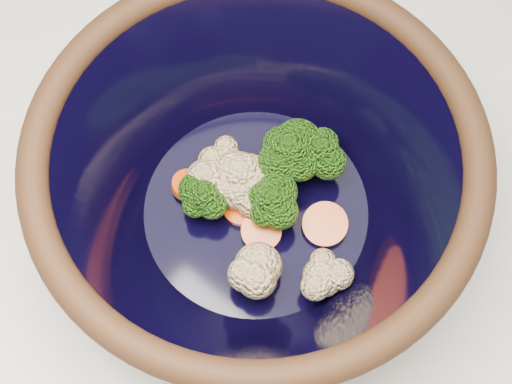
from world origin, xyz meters
TOP-DOWN VIEW (x-y plane):
  - ground at (0.00, 0.00)m, footprint 3.00×3.00m
  - counter at (0.00, 0.00)m, footprint 1.20×1.20m
  - mixing_bowl at (-0.05, -0.07)m, footprint 0.37×0.37m
  - vegetable_pile at (-0.05, -0.06)m, footprint 0.15×0.13m

SIDE VIEW (x-z plane):
  - ground at x=0.00m, z-range 0.00..0.00m
  - counter at x=0.00m, z-range 0.00..0.90m
  - vegetable_pile at x=-0.05m, z-range 0.92..0.98m
  - mixing_bowl at x=-0.05m, z-range 0.91..1.04m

